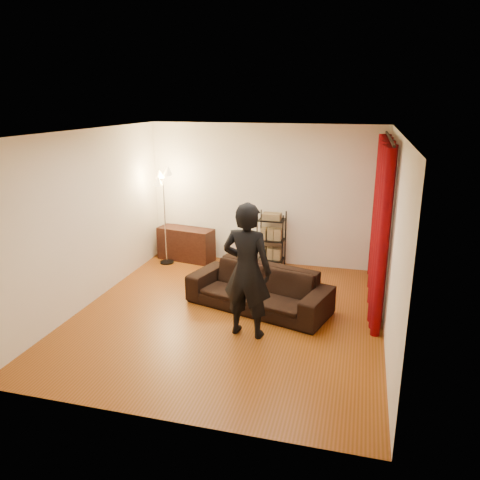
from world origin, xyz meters
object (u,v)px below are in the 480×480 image
(sofa, at_px, (258,288))
(person, at_px, (247,271))
(floor_lamp, at_px, (165,218))
(storage_boxes, at_px, (241,247))
(wire_shelf, at_px, (271,240))
(media_cabinet, at_px, (186,244))

(sofa, xyz_separation_m, person, (0.03, -0.87, 0.61))
(sofa, relative_size, person, 1.18)
(floor_lamp, bearing_deg, sofa, -35.35)
(sofa, relative_size, storage_boxes, 3.42)
(person, xyz_separation_m, wire_shelf, (-0.21, 2.78, -0.39))
(media_cabinet, relative_size, wire_shelf, 1.04)
(person, bearing_deg, storage_boxes, -66.50)
(storage_boxes, bearing_deg, floor_lamp, -165.22)
(person, distance_m, floor_lamp, 3.32)
(wire_shelf, bearing_deg, person, -101.08)
(storage_boxes, distance_m, wire_shelf, 0.65)
(storage_boxes, xyz_separation_m, floor_lamp, (-1.43, -0.38, 0.60))
(wire_shelf, bearing_deg, storage_boxes, 161.38)
(media_cabinet, bearing_deg, floor_lamp, -126.40)
(person, xyz_separation_m, storage_boxes, (-0.82, 2.82, -0.61))
(sofa, xyz_separation_m, wire_shelf, (-0.18, 1.91, 0.22))
(floor_lamp, bearing_deg, media_cabinet, 43.54)
(media_cabinet, distance_m, wire_shelf, 1.74)
(sofa, distance_m, media_cabinet, 2.67)
(sofa, height_order, person, person)
(media_cabinet, height_order, floor_lamp, floor_lamp)
(storage_boxes, height_order, wire_shelf, wire_shelf)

